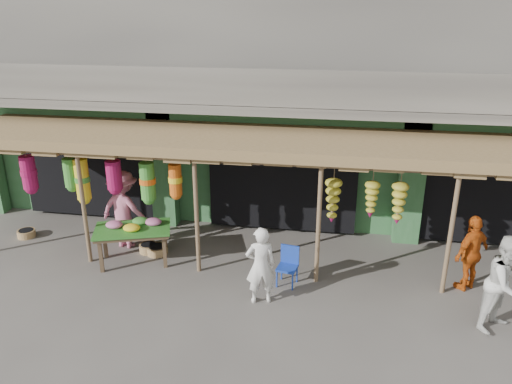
% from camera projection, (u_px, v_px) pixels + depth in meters
% --- Properties ---
extents(ground, '(80.00, 80.00, 0.00)m').
position_uv_depth(ground, '(269.00, 272.00, 10.67)').
color(ground, '#514C47').
rests_on(ground, ground).
extents(building, '(16.40, 6.80, 7.00)m').
position_uv_depth(building, '(296.00, 80.00, 13.95)').
color(building, gray).
rests_on(building, ground).
extents(awning, '(14.00, 2.70, 2.79)m').
position_uv_depth(awning, '(268.00, 145.00, 10.52)').
color(awning, brown).
rests_on(awning, ground).
extents(flower_table, '(1.82, 1.40, 0.96)m').
position_uv_depth(flower_table, '(133.00, 230.00, 10.83)').
color(flower_table, '#503D29').
rests_on(flower_table, ground).
extents(blue_chair, '(0.45, 0.45, 0.81)m').
position_uv_depth(blue_chair, '(288.00, 263.00, 10.10)').
color(blue_chair, '#1938A3').
rests_on(blue_chair, ground).
extents(basket_left, '(0.52, 0.52, 0.18)m').
position_uv_depth(basket_left, '(26.00, 233.00, 12.24)').
color(basket_left, olive).
rests_on(basket_left, ground).
extents(basket_mid, '(0.48, 0.48, 0.19)m').
position_uv_depth(basket_mid, '(157.00, 250.00, 11.42)').
color(basket_mid, '#A5754A').
rests_on(basket_mid, ground).
extents(basket_right, '(0.56, 0.56, 0.19)m').
position_uv_depth(basket_right, '(149.00, 248.00, 11.50)').
color(basket_right, '#9D7C49').
rests_on(basket_right, ground).
extents(person_front, '(0.65, 0.53, 1.56)m').
position_uv_depth(person_front, '(261.00, 265.00, 9.35)').
color(person_front, silver).
rests_on(person_front, ground).
extents(person_right, '(1.08, 1.08, 1.77)m').
position_uv_depth(person_right, '(506.00, 284.00, 8.54)').
color(person_right, silver).
rests_on(person_right, ground).
extents(person_vendor, '(0.95, 0.90, 1.58)m').
position_uv_depth(person_vendor, '(471.00, 253.00, 9.80)').
color(person_vendor, '#C15012').
rests_on(person_vendor, ground).
extents(person_shopper, '(1.30, 0.88, 1.85)m').
position_uv_depth(person_shopper, '(124.00, 209.00, 11.52)').
color(person_shopper, '#D36F8D').
rests_on(person_shopper, ground).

